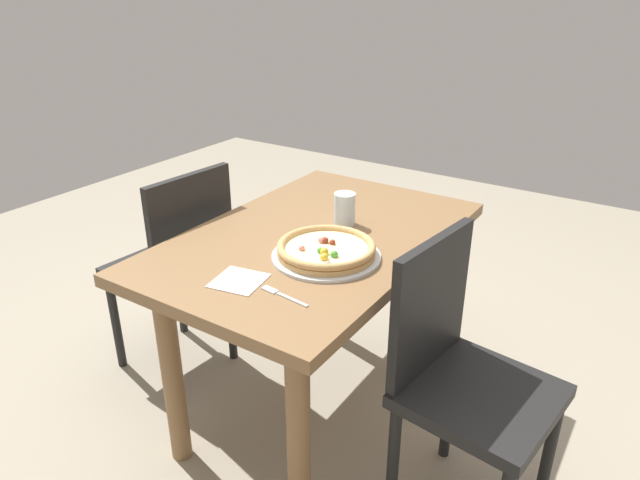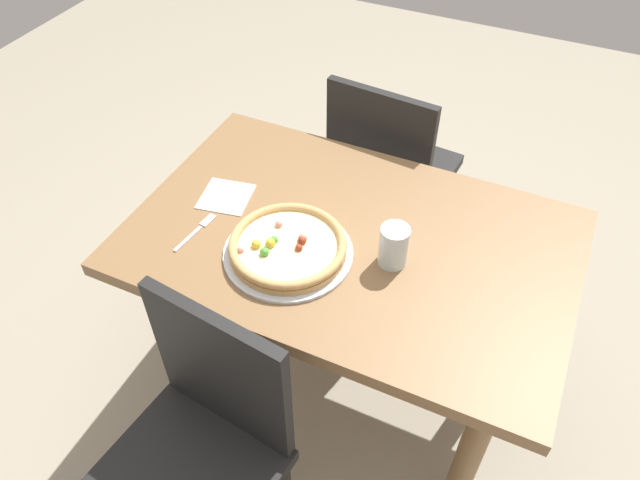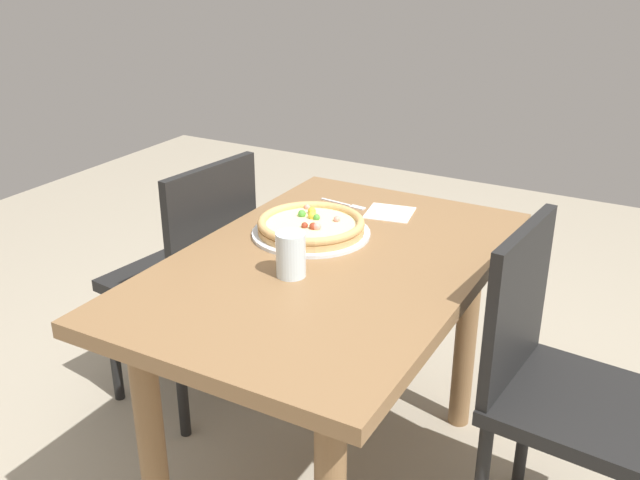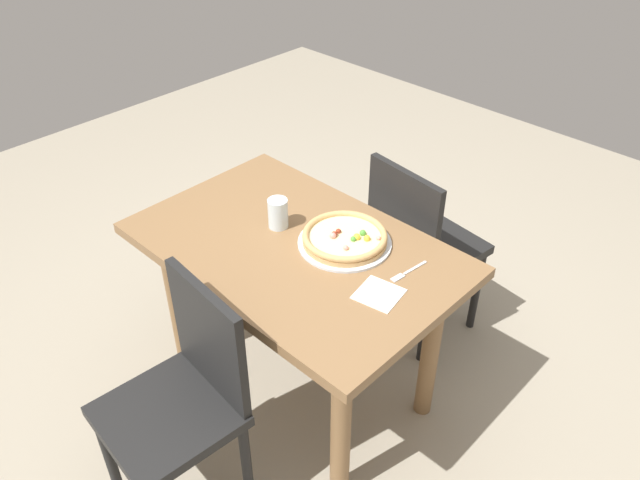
{
  "view_description": "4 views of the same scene",
  "coord_description": "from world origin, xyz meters",
  "views": [
    {
      "loc": [
        -1.49,
        -1.0,
        1.55
      ],
      "look_at": [
        -0.06,
        -0.06,
        0.76
      ],
      "focal_mm": 32.33,
      "sensor_mm": 36.0,
      "label": 1
    },
    {
      "loc": [
        0.41,
        -1.09,
        1.89
      ],
      "look_at": [
        -0.06,
        -0.06,
        0.76
      ],
      "focal_mm": 33.78,
      "sensor_mm": 36.0,
      "label": 2
    },
    {
      "loc": [
        1.53,
        0.82,
        1.55
      ],
      "look_at": [
        -0.06,
        -0.06,
        0.76
      ],
      "focal_mm": 40.14,
      "sensor_mm": 36.0,
      "label": 3
    },
    {
      "loc": [
        -1.34,
        1.26,
        2.11
      ],
      "look_at": [
        -0.06,
        -0.06,
        0.76
      ],
      "focal_mm": 35.39,
      "sensor_mm": 36.0,
      "label": 4
    }
  ],
  "objects": [
    {
      "name": "pizza",
      "position": [
        -0.13,
        -0.13,
        0.77
      ],
      "size": [
        0.31,
        0.31,
        0.04
      ],
      "color": "tan",
      "rests_on": "plate"
    },
    {
      "name": "dining_table",
      "position": [
        0.0,
        0.0,
        0.62
      ],
      "size": [
        1.2,
        0.77,
        0.74
      ],
      "color": "olive",
      "rests_on": "ground"
    },
    {
      "name": "chair_far",
      "position": [
        -0.09,
        0.6,
        0.5
      ],
      "size": [
        0.43,
        0.43,
        0.9
      ],
      "rotation": [
        0.0,
        0.0,
        -0.09
      ],
      "color": "black",
      "rests_on": "ground"
    },
    {
      "name": "fork",
      "position": [
        -0.39,
        -0.15,
        0.75
      ],
      "size": [
        0.04,
        0.17,
        0.0
      ],
      "rotation": [
        0.0,
        0.0,
        1.45
      ],
      "color": "silver",
      "rests_on": "dining_table"
    },
    {
      "name": "chair_near",
      "position": [
        -0.14,
        -0.6,
        0.5
      ],
      "size": [
        0.45,
        0.45,
        0.9
      ],
      "rotation": [
        0.0,
        0.0,
        3.01
      ],
      "color": "black",
      "rests_on": "ground"
    },
    {
      "name": "drinking_glass",
      "position": [
        0.13,
        -0.04,
        0.8
      ],
      "size": [
        0.08,
        0.08,
        0.12
      ],
      "primitive_type": "cylinder",
      "color": "silver",
      "rests_on": "dining_table"
    },
    {
      "name": "ground_plane",
      "position": [
        0.0,
        0.0,
        0.0
      ],
      "size": [
        6.0,
        6.0,
        0.0
      ],
      "primitive_type": "plane",
      "color": "#9E937F"
    },
    {
      "name": "napkin",
      "position": [
        -0.39,
        -0.0,
        0.75
      ],
      "size": [
        0.16,
        0.16,
        0.0
      ],
      "primitive_type": "cube",
      "rotation": [
        0.0,
        0.0,
        0.18
      ],
      "color": "white",
      "rests_on": "dining_table"
    },
    {
      "name": "plate",
      "position": [
        -0.13,
        -0.13,
        0.75
      ],
      "size": [
        0.34,
        0.34,
        0.01
      ],
      "primitive_type": "cylinder",
      "color": "silver",
      "rests_on": "dining_table"
    }
  ]
}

